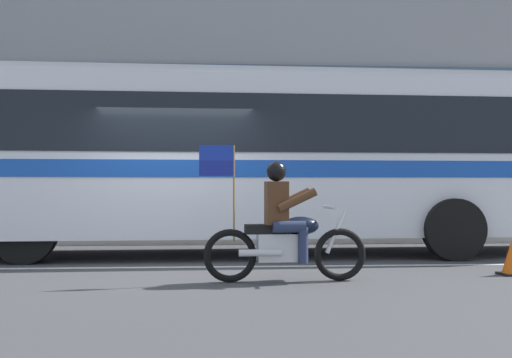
{
  "coord_description": "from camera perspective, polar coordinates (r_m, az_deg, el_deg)",
  "views": [
    {
      "loc": [
        0.55,
        -10.79,
        1.24
      ],
      "look_at": [
        1.26,
        -0.69,
        1.35
      ],
      "focal_mm": 46.4,
      "sensor_mm": 36.0,
      "label": 1
    }
  ],
  "objects": [
    {
      "name": "sidewalk_curb",
      "position": [
        15.94,
        -6.0,
        -4.83
      ],
      "size": [
        28.0,
        3.8,
        0.15
      ],
      "primitive_type": "cube",
      "color": "#B7B2A8",
      "rests_on": "ground_plane"
    },
    {
      "name": "fire_hydrant",
      "position": [
        15.56,
        10.05,
        -3.29
      ],
      "size": [
        0.22,
        0.3,
        0.75
      ],
      "color": "#4C8C3F",
      "rests_on": "sidewalk_curb"
    },
    {
      "name": "motorcycle_with_rider",
      "position": [
        8.64,
        2.39,
        -4.45
      ],
      "size": [
        2.2,
        0.64,
        1.78
      ],
      "color": "black",
      "rests_on": "ground_plane"
    },
    {
      "name": "lane_center_stripe",
      "position": [
        10.28,
        -7.11,
        -7.55
      ],
      "size": [
        26.6,
        0.14,
        0.01
      ],
      "primitive_type": "cube",
      "color": "silver",
      "rests_on": "ground_plane"
    },
    {
      "name": "office_building_facade",
      "position": [
        18.67,
        -5.73,
        12.47
      ],
      "size": [
        28.0,
        0.89,
        10.93
      ],
      "color": "gray",
      "rests_on": "ground_plane"
    },
    {
      "name": "ground_plane",
      "position": [
        10.88,
        -6.94,
        -7.19
      ],
      "size": [
        60.0,
        60.0,
        0.0
      ],
      "primitive_type": "plane",
      "color": "#3D3D3F"
    },
    {
      "name": "transit_bus",
      "position": [
        12.03,
        -0.32,
        2.43
      ],
      "size": [
        12.12,
        3.02,
        3.22
      ],
      "color": "silver",
      "rests_on": "ground_plane"
    }
  ]
}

